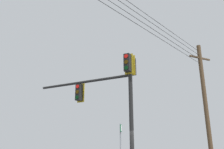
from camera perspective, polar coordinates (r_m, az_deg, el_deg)
signal_mast_assembly at (r=11.48m, az=0.27°, el=-4.19°), size 5.91×1.36×6.24m
utility_pole_wooden at (r=19.12m, az=22.31°, el=-6.49°), size 1.61×1.66×9.78m
route_sign_primary at (r=13.07m, az=2.21°, el=-17.74°), size 0.10×0.26×3.02m
overhead_wire_span at (r=12.24m, az=1.32°, el=17.53°), size 8.08×18.58×1.41m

